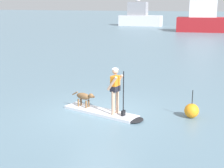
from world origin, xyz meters
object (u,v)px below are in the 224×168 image
object	(u,v)px
dog	(84,97)
paddleboard	(105,113)
moored_boat_far_port	(140,17)
marker_buoy	(192,111)
person_paddler	(116,87)
moored_boat_port	(206,20)

from	to	relation	value
dog	paddleboard	bearing A→B (deg)	-9.63
moored_boat_far_port	marker_buoy	world-z (taller)	moored_boat_far_port
dog	marker_buoy	size ratio (longest dim) A/B	1.08
person_paddler	paddleboard	bearing A→B (deg)	170.37
paddleboard	moored_boat_port	xyz separation A→B (m)	(-3.41, 40.26, 1.69)
moored_boat_far_port	moored_boat_port	distance (m)	16.66
marker_buoy	dog	bearing A→B (deg)	-168.12
person_paddler	dog	bearing A→B (deg)	170.37
dog	moored_boat_far_port	world-z (taller)	moored_boat_far_port
dog	marker_buoy	world-z (taller)	marker_buoy
moored_boat_port	marker_buoy	distance (m)	39.80
marker_buoy	moored_boat_far_port	bearing A→B (deg)	112.74
paddleboard	dog	size ratio (longest dim) A/B	3.04
person_paddler	moored_boat_far_port	size ratio (longest dim) A/B	0.20
paddleboard	marker_buoy	xyz separation A→B (m)	(2.95, 0.99, 0.21)
paddleboard	marker_buoy	bearing A→B (deg)	18.62
dog	moored_boat_port	world-z (taller)	moored_boat_port
paddleboard	dog	xyz separation A→B (m)	(-0.98, 0.17, 0.45)
paddleboard	marker_buoy	distance (m)	3.12
moored_boat_far_port	marker_buoy	size ratio (longest dim) A/B	8.16
moored_boat_far_port	dog	bearing A→B (deg)	-71.62
person_paddler	marker_buoy	world-z (taller)	person_paddler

